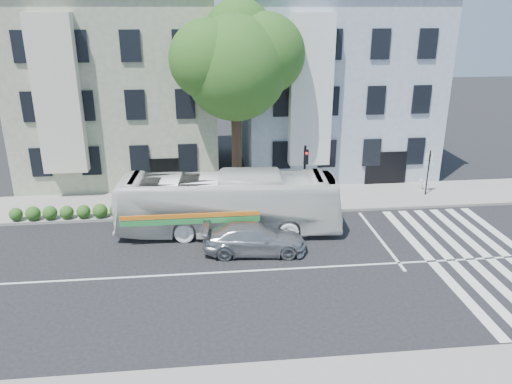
{
  "coord_description": "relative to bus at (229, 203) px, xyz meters",
  "views": [
    {
      "loc": [
        -1.81,
        -18.67,
        10.5
      ],
      "look_at": [
        0.53,
        3.17,
        2.4
      ],
      "focal_mm": 35.0,
      "sensor_mm": 36.0,
      "label": 1
    }
  ],
  "objects": [
    {
      "name": "hedge",
      "position": [
        -6.66,
        2.22,
        -1.02
      ],
      "size": [
        8.54,
        1.63,
        0.7
      ],
      "primitive_type": null,
      "rotation": [
        0.0,
        0.0,
        0.09
      ],
      "color": "#305A1D",
      "rests_on": "sidewalk_far"
    },
    {
      "name": "street_tree",
      "position": [
        0.79,
        4.66,
        6.31
      ],
      "size": [
        7.3,
        5.9,
        11.1
      ],
      "color": "#2D2116",
      "rests_on": "ground"
    },
    {
      "name": "building_right",
      "position": [
        7.73,
        10.92,
        3.98
      ],
      "size": [
        12.0,
        10.0,
        11.0
      ],
      "primitive_type": "cube",
      "color": "#919DAD",
      "rests_on": "ground"
    },
    {
      "name": "traffic_signal",
      "position": [
        4.15,
        1.87,
        0.94
      ],
      "size": [
        0.4,
        0.52,
        3.81
      ],
      "rotation": [
        0.0,
        0.0,
        -0.2
      ],
      "color": "black",
      "rests_on": "ground"
    },
    {
      "name": "far_sign_pole",
      "position": [
        11.84,
        3.72,
        0.33
      ],
      "size": [
        0.49,
        0.18,
        2.7
      ],
      "rotation": [
        0.0,
        0.0,
        -0.09
      ],
      "color": "black",
      "rests_on": "sidewalk_far"
    },
    {
      "name": "sidewalk_far",
      "position": [
        0.73,
        3.92,
        -1.44
      ],
      "size": [
        80.0,
        4.0,
        0.15
      ],
      "primitive_type": "cube",
      "color": "gray",
      "rests_on": "ground"
    },
    {
      "name": "building_left",
      "position": [
        -6.27,
        10.92,
        3.98
      ],
      "size": [
        12.0,
        10.0,
        11.0
      ],
      "primitive_type": "cube",
      "color": "gray",
      "rests_on": "ground"
    },
    {
      "name": "bus",
      "position": [
        0.0,
        0.0,
        0.0
      ],
      "size": [
        3.3,
        11.06,
        3.04
      ],
      "primitive_type": "imported",
      "rotation": [
        0.0,
        0.0,
        1.5
      ],
      "color": "white",
      "rests_on": "ground"
    },
    {
      "name": "fire_hydrant",
      "position": [
        11.93,
        4.62,
        -1.03
      ],
      "size": [
        0.37,
        0.22,
        0.66
      ],
      "rotation": [
        0.0,
        0.0,
        -0.28
      ],
      "color": "silver",
      "rests_on": "sidewalk_far"
    },
    {
      "name": "sedan",
      "position": [
        1.03,
        -2.34,
        -0.84
      ],
      "size": [
        2.27,
        4.83,
        1.36
      ],
      "primitive_type": "imported",
      "rotation": [
        0.0,
        0.0,
        1.49
      ],
      "color": "#B5B7BC",
      "rests_on": "ground"
    },
    {
      "name": "ground",
      "position": [
        0.73,
        -4.08,
        -1.52
      ],
      "size": [
        120.0,
        120.0,
        0.0
      ],
      "primitive_type": "plane",
      "color": "black",
      "rests_on": "ground"
    }
  ]
}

